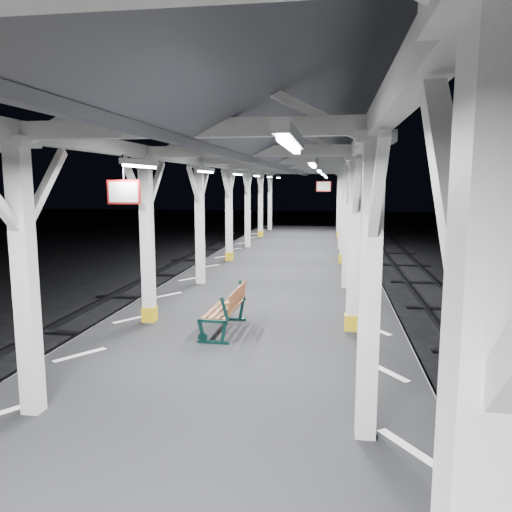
# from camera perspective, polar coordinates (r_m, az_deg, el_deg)

# --- Properties ---
(ground) EXTENTS (120.00, 120.00, 0.00)m
(ground) POSITION_cam_1_polar(r_m,az_deg,el_deg) (8.41, -3.34, -18.50)
(ground) COLOR black
(ground) RESTS_ON ground
(platform) EXTENTS (6.00, 50.00, 1.00)m
(platform) POSITION_cam_1_polar(r_m,az_deg,el_deg) (8.20, -3.37, -15.38)
(platform) COLOR black
(platform) RESTS_ON ground
(hazard_stripes_left) EXTENTS (1.00, 48.00, 0.01)m
(hazard_stripes_left) POSITION_cam_1_polar(r_m,az_deg,el_deg) (8.82, -19.45, -10.59)
(hazard_stripes_left) COLOR silver
(hazard_stripes_left) RESTS_ON platform
(hazard_stripes_right) EXTENTS (1.00, 48.00, 0.01)m
(hazard_stripes_right) POSITION_cam_1_polar(r_m,az_deg,el_deg) (7.90, 14.72, -12.64)
(hazard_stripes_right) COLOR silver
(hazard_stripes_right) RESTS_ON platform
(canopy) EXTENTS (5.40, 49.00, 4.65)m
(canopy) POSITION_cam_1_polar(r_m,az_deg,el_deg) (7.52, -3.67, 14.15)
(canopy) COLOR silver
(canopy) RESTS_ON platform
(bench_mid) EXTENTS (0.63, 1.59, 0.86)m
(bench_mid) POSITION_cam_1_polar(r_m,az_deg,el_deg) (9.46, -3.21, -5.97)
(bench_mid) COLOR black
(bench_mid) RESTS_ON platform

